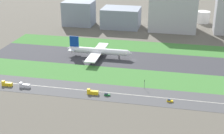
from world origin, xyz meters
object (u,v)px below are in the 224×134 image
car_0 (170,101)px  car_1 (107,94)px  truck_2 (7,84)px  fuel_tank_centre (180,16)px  traffic_light (144,83)px  hangar_building (121,18)px  fuel_tank_east (203,17)px  fuel_tank_west (158,15)px  terminal_building (79,13)px  office_tower (173,11)px  truck_1 (92,92)px  airliner (98,51)px  truck_0 (25,86)px

car_0 → car_1: 46.08m
truck_2 → fuel_tank_centre: bearing=-118.6°
traffic_light → hangar_building: bearing=106.3°
hangar_building → fuel_tank_east: 113.14m
fuel_tank_west → terminal_building: bearing=-155.7°
car_0 → truck_2: size_ratio=0.52×
fuel_tank_east → car_1: bearing=-108.3°
truck_2 → office_tower: bearing=-122.2°
truck_1 → truck_2: size_ratio=1.00×
airliner → truck_2: airliner is taller
truck_1 → terminal_building: terminal_building is taller
car_1 → traffic_light: bearing=-145.1°
fuel_tank_west → fuel_tank_centre: size_ratio=0.97×
car_1 → fuel_tank_east: fuel_tank_east is taller
traffic_light → fuel_tank_east: 225.28m
truck_1 → fuel_tank_east: 253.45m
car_0 → fuel_tank_west: size_ratio=0.20×
hangar_building → fuel_tank_east: (103.70, 45.00, -4.68)m
hangar_building → truck_2: bearing=-106.2°
truck_1 → office_tower: office_tower is taller
airliner → terminal_building: (-54.24, 114.00, 9.22)m
terminal_building → fuel_tank_centre: size_ratio=1.70×
car_1 → fuel_tank_centre: (47.85, 237.00, 6.38)m
truck_0 → hangar_building: hangar_building is taller
truck_1 → fuel_tank_centre: 244.30m
traffic_light → hangar_building: size_ratio=0.15×
traffic_light → fuel_tank_centre: 220.14m
truck_0 → office_tower: (105.64, 192.00, 21.59)m
car_0 → truck_0: truck_0 is taller
airliner → fuel_tank_east: (105.55, 159.00, 1.42)m
terminal_building → car_1: bearing=-67.0°
truck_0 → fuel_tank_west: (84.32, 237.00, 5.21)m
fuel_tank_west → fuel_tank_east: fuel_tank_east is taller
car_0 → fuel_tank_west: bearing=-83.3°
car_0 → truck_1: bearing=0.0°
truck_0 → truck_2: (-15.13, 0.00, 0.00)m
airliner → terminal_building: 126.58m
airliner → fuel_tank_centre: bearing=64.8°
airliner → traffic_light: airliner is taller
traffic_light → fuel_tank_centre: (22.10, 219.01, 3.01)m
truck_1 → fuel_tank_east: fuel_tank_east is taller
car_0 → fuel_tank_centre: size_ratio=0.19×
fuel_tank_centre → fuel_tank_west: bearing=180.0°
truck_1 → fuel_tank_centre: bearing=-104.0°
car_0 → hangar_building: bearing=-69.6°
terminal_building → hangar_building: (56.10, 0.00, -3.12)m
car_0 → office_tower: 193.40m
car_0 → truck_0: size_ratio=0.52×
airliner → hangar_building: hangar_building is taller
office_tower → fuel_tank_west: (-21.33, 45.00, -16.39)m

